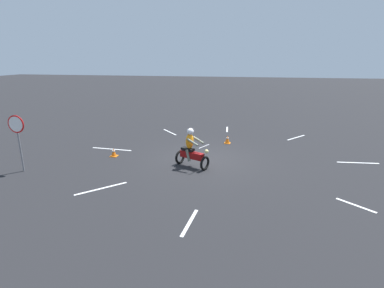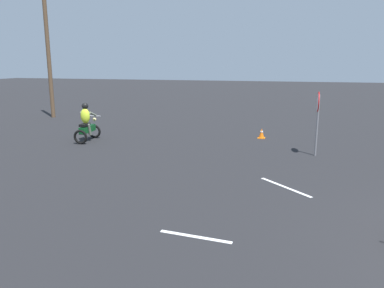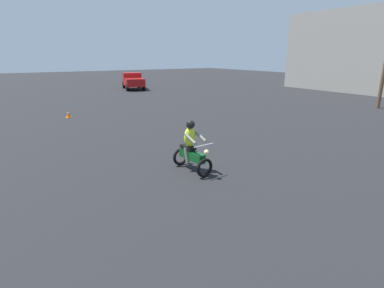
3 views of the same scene
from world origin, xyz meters
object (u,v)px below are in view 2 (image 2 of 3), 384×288
object	(u,v)px
motorcycle_rider_background	(87,124)
traffic_cone_mid_center	(262,133)
stop_sign	(318,111)
utility_pole_near	(48,52)

from	to	relation	value
motorcycle_rider_background	traffic_cone_mid_center	world-z (taller)	motorcycle_rider_background
stop_sign	utility_pole_near	xyz separation A→B (m)	(5.82, 15.03, 2.24)
stop_sign	motorcycle_rider_background	bearing A→B (deg)	89.56
utility_pole_near	stop_sign	bearing A→B (deg)	-111.17
traffic_cone_mid_center	utility_pole_near	distance (m)	13.76
motorcycle_rider_background	utility_pole_near	xyz separation A→B (m)	(5.75, 5.75, 3.14)
motorcycle_rider_background	traffic_cone_mid_center	distance (m)	7.61
motorcycle_rider_background	utility_pole_near	size ratio (longest dim) A/B	0.21
traffic_cone_mid_center	stop_sign	bearing A→B (deg)	-141.19
stop_sign	traffic_cone_mid_center	size ratio (longest dim) A/B	5.19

